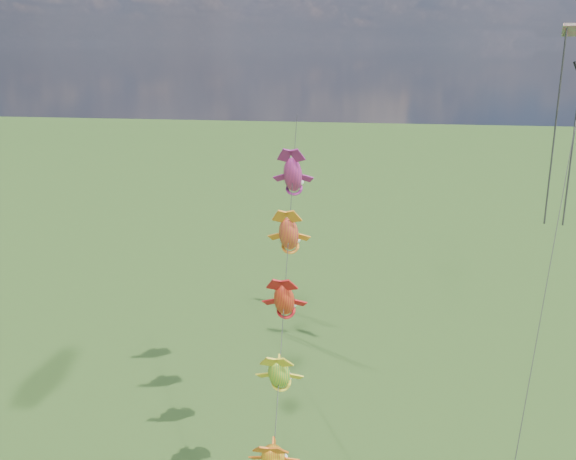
# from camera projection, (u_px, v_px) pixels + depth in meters

# --- Properties ---
(fish_windsock_rig) EXTENTS (1.59, 15.94, 15.68)m
(fish_windsock_rig) POSITION_uv_depth(u_px,v_px,m) (284.00, 301.00, 26.32)
(fish_windsock_rig) COLOR brown
(fish_windsock_rig) RESTS_ON ground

